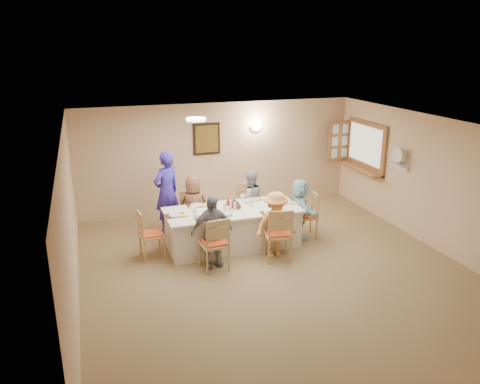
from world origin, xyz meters
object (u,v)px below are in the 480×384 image
object	(u,v)px
serving_hatch	(366,146)
diner_front_right	(276,225)
caregiver	(167,192)
chair_right_end	(306,215)
desk_fan	(399,158)
chair_back_left	(193,214)
chair_left_end	(152,234)
diner_back_right	(250,201)
chair_front_right	(278,233)
chair_back_right	(248,207)
diner_right_end	(300,208)
dining_table	(233,228)
diner_front_left	(212,231)
chair_front_left	(214,242)
condiment_ketchup	(228,204)
diner_back_left	(194,207)

from	to	relation	value
serving_hatch	diner_front_right	distance (m)	3.60
caregiver	diner_front_right	bearing A→B (deg)	102.08
chair_right_end	caregiver	distance (m)	2.87
desk_fan	chair_back_left	size ratio (longest dim) A/B	0.33
chair_back_left	chair_left_end	distance (m)	1.24
chair_left_end	diner_back_right	world-z (taller)	diner_back_right
chair_back_left	diner_back_right	xyz separation A→B (m)	(1.20, -0.12, 0.19)
chair_front_right	chair_right_end	world-z (taller)	chair_front_right
chair_back_right	caregiver	size ratio (longest dim) A/B	0.54
desk_fan	chair_left_end	world-z (taller)	desk_fan
chair_left_end	diner_right_end	distance (m)	2.97
desk_fan	dining_table	world-z (taller)	desk_fan
chair_back_right	diner_front_left	distance (m)	1.91
dining_table	chair_front_left	distance (m)	1.01
chair_front_right	caregiver	size ratio (longest dim) A/B	0.59
chair_right_end	chair_front_right	bearing A→B (deg)	-42.27
desk_fan	chair_front_left	xyz separation A→B (m)	(-4.09, -0.56, -1.06)
chair_back_left	chair_right_end	bearing A→B (deg)	-26.34
diner_right_end	caregiver	world-z (taller)	caregiver
chair_right_end	chair_left_end	bearing A→B (deg)	-82.37
caregiver	condiment_ketchup	xyz separation A→B (m)	(0.96, -1.14, 0.02)
chair_right_end	chair_back_right	bearing A→B (deg)	-122.47
diner_back_left	diner_front_right	size ratio (longest dim) A/B	1.04
chair_front_right	diner_front_left	size ratio (longest dim) A/B	0.78
diner_front_left	caregiver	distance (m)	1.90
serving_hatch	chair_back_left	size ratio (longest dim) A/B	1.65
chair_front_left	diner_right_end	distance (m)	2.18
chair_right_end	caregiver	size ratio (longest dim) A/B	0.53
chair_front_right	chair_right_end	xyz separation A→B (m)	(0.95, 0.80, -0.05)
serving_hatch	chair_right_end	bearing A→B (deg)	-151.49
diner_front_left	diner_right_end	distance (m)	2.13
desk_fan	chair_front_right	xyz separation A→B (m)	(-2.89, -0.56, -1.04)
dining_table	diner_front_right	size ratio (longest dim) A/B	2.06
serving_hatch	condiment_ketchup	xyz separation A→B (m)	(-3.68, -1.10, -0.62)
desk_fan	caregiver	xyz separation A→B (m)	(-4.54, 1.39, -0.69)
diner_front_right	chair_left_end	bearing A→B (deg)	156.94
dining_table	diner_back_right	xyz separation A→B (m)	(0.60, 0.68, 0.27)
chair_back_right	chair_front_right	bearing A→B (deg)	-84.53
serving_hatch	chair_left_end	distance (m)	5.37
desk_fan	condiment_ketchup	xyz separation A→B (m)	(-3.57, 0.25, -0.67)
dining_table	diner_right_end	bearing A→B (deg)	0.00
chair_back_left	chair_right_end	xyz separation A→B (m)	(2.15, -0.80, 0.00)
dining_table	chair_back_left	distance (m)	1.00
diner_right_end	diner_front_left	bearing A→B (deg)	114.35
diner_front_right	chair_back_right	bearing A→B (deg)	84.49
diner_right_end	caregiver	bearing A→B (deg)	70.78
chair_right_end	diner_front_right	distance (m)	1.18
dining_table	condiment_ketchup	bearing A→B (deg)	171.52
chair_right_end	diner_back_left	xyz separation A→B (m)	(-2.15, 0.68, 0.19)
diner_front_right	chair_back_left	bearing A→B (deg)	123.53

